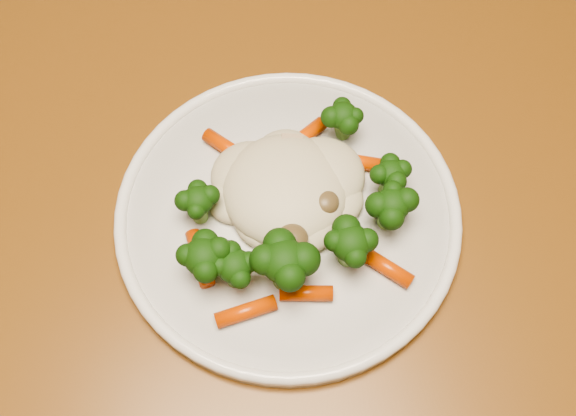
% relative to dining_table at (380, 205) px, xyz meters
% --- Properties ---
extents(dining_table, '(1.21, 0.91, 0.75)m').
position_rel_dining_table_xyz_m(dining_table, '(0.00, 0.00, 0.00)').
color(dining_table, brown).
rests_on(dining_table, ground).
extents(plate, '(0.27, 0.27, 0.01)m').
position_rel_dining_table_xyz_m(plate, '(-0.10, -0.06, 0.12)').
color(plate, white).
rests_on(plate, dining_table).
extents(meal, '(0.19, 0.18, 0.05)m').
position_rel_dining_table_xyz_m(meal, '(-0.10, -0.07, 0.14)').
color(meal, beige).
rests_on(meal, plate).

